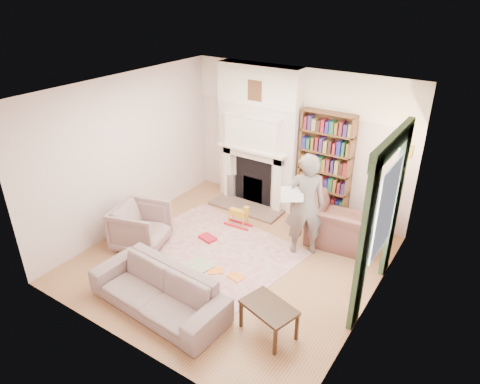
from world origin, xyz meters
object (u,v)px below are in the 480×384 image
Objects in this scene: sofa at (158,291)px; man_reading at (305,205)px; armchair_reading at (342,224)px; armchair_left at (141,227)px; paraffin_heater at (232,185)px; bookcase at (325,162)px; coffee_table at (269,319)px; rocking_horse at (238,215)px.

man_reading reaches higher than sofa.
armchair_left reaches higher than armchair_reading.
paraffin_heater is at bearing -15.88° from armchair_reading.
armchair_reading is 3.48m from armchair_left.
man_reading reaches higher than armchair_left.
sofa is 2.69m from man_reading.
paraffin_heater is at bearing -60.38° from man_reading.
man_reading is (-0.45, -0.60, 0.51)m from armchair_reading.
sofa is at bearing -72.23° from paraffin_heater.
paraffin_heater is (-2.16, 1.03, -0.62)m from man_reading.
bookcase is at bearing -51.14° from armchair_reading.
paraffin_heater is at bearing -173.20° from bookcase.
rocking_horse reaches higher than coffee_table.
man_reading is at bearing -76.61° from armchair_left.
bookcase is at bearing -114.96° from man_reading.
bookcase is at bearing -56.08° from armchair_left.
sofa is (-0.84, -3.66, -0.87)m from bookcase.
armchair_left is 1.21× the size of coffee_table.
man_reading is at bearing 119.45° from coffee_table.
sofa is 3.94× the size of rocking_horse.
armchair_reading is 1.40× the size of armchair_left.
man_reading is (1.06, 2.40, 0.60)m from sofa.
armchair_reading reaches higher than rocking_horse.
bookcase is 0.89× the size of sofa.
paraffin_heater reaches higher than rocking_horse.
man_reading reaches higher than armchair_reading.
armchair_left is at bearing -175.29° from coffee_table.
bookcase reaches higher than sofa.
armchair_reading is (0.67, -0.66, -0.79)m from bookcase.
bookcase is 3.36× the size of paraffin_heater.
rocking_horse is at bearing -134.38° from bookcase.
rocking_horse is at bearing 148.02° from coffee_table.
sofa is 1.59m from coffee_table.
man_reading is 2.47m from paraffin_heater.
sofa is 3.60m from paraffin_heater.
bookcase is 2.15m from paraffin_heater.
rocking_horse is at bearing 9.29° from armchair_reading.
man_reading is 2.57× the size of coffee_table.
sofa reaches higher than rocking_horse.
bookcase is at bearing 42.57° from rocking_horse.
sofa is at bearing -143.48° from armchair_left.
bookcase is at bearing 118.08° from coffee_table.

